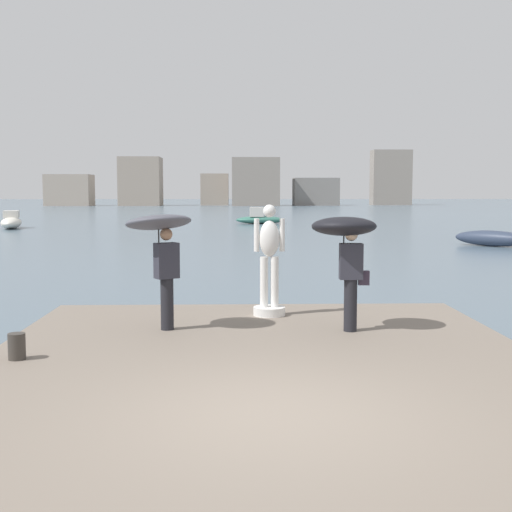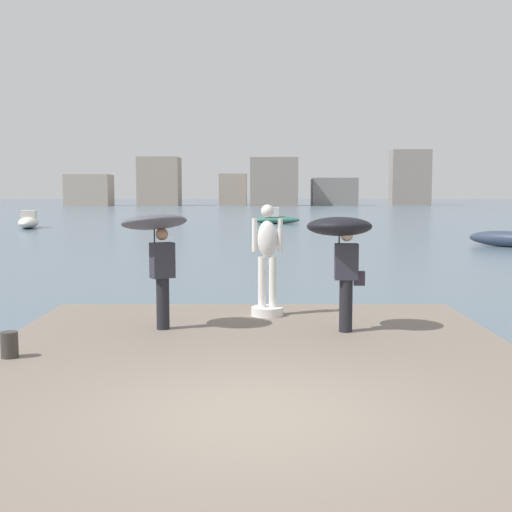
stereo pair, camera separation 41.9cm
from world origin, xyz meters
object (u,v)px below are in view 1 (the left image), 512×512
Objects in this scene: statue_white_figure at (269,268)px; onlooker_left at (161,237)px; onlooker_right at (346,238)px; boat_leftward at (492,238)px; boat_mid at (260,218)px; boat_far at (11,222)px; mooring_bollard at (17,346)px.

statue_white_figure reaches higher than onlooker_left.
onlooker_right is 0.57× the size of boat_leftward.
boat_mid is at bearing 114.35° from boat_leftward.
boat_leftward is at bearing 57.42° from onlooker_left.
onlooker_left is at bearing -122.58° from boat_leftward.
mooring_bollard is at bearing -71.73° from boat_far.
onlooker_right is 5.40m from mooring_bollard.
onlooker_right is 0.38× the size of boat_far.
boat_leftward is at bearing -30.29° from boat_far.
statue_white_figure is at bearing -120.46° from boat_leftward.
onlooker_right reaches higher than boat_leftward.
statue_white_figure is 0.61× the size of boat_leftward.
onlooker_left is 0.49× the size of boat_mid.
statue_white_figure reaches higher than boat_mid.
boat_far is at bearing 108.27° from mooring_bollard.
boat_far is 1.49× the size of boat_leftward.
boat_mid is 19.88m from boat_far.
statue_white_figure reaches higher than boat_leftward.
boat_mid reaches higher than mooring_bollard.
onlooker_right is at bearing -64.86° from boat_far.
statue_white_figure is 0.51× the size of boat_mid.
boat_leftward reaches higher than mooring_bollard.
onlooker_left is 0.59× the size of boat_leftward.
onlooker_right reaches higher than mooring_bollard.
boat_mid is at bearing 88.21° from statue_white_figure.
onlooker_left is at bearing -94.08° from boat_mid.
statue_white_figure is 4.98m from mooring_bollard.
boat_leftward is (11.02, 22.24, -1.57)m from onlooker_right.
onlooker_left is at bearing 47.45° from mooring_bollard.
boat_leftward is (12.22, 20.78, -0.91)m from statue_white_figure.
onlooker_left reaches higher than boat_mid.
onlooker_right is 24.87m from boat_leftward.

